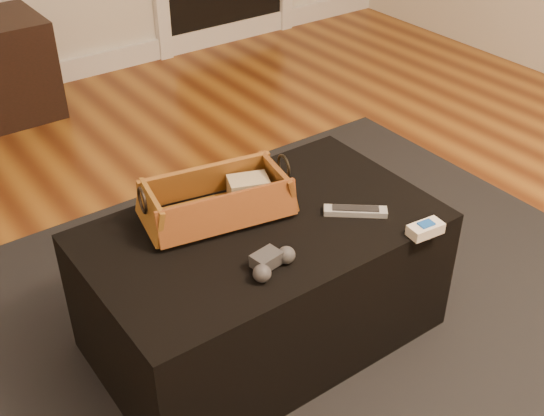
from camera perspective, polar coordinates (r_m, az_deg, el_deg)
baseboard at (r=3.97m, az=-20.00°, el=9.96°), size 5.00×0.04×0.12m
area_rug at (r=2.16m, az=0.04°, el=-11.28°), size 2.60×2.00×0.01m
ottoman at (r=2.05m, az=-0.79°, el=-6.21°), size 1.00×0.60×0.42m
tv_remote at (r=1.93m, az=-5.03°, el=-0.39°), size 0.23×0.07×0.02m
cloth_bundle at (r=1.99m, az=-1.98°, el=1.69°), size 0.14×0.12×0.06m
wicker_basket at (r=1.93m, az=-4.64°, el=0.57°), size 0.46×0.30×0.15m
game_controller at (r=1.75m, az=-0.06°, el=-4.56°), size 0.15×0.10×0.05m
silver_remote at (r=1.97m, az=6.99°, el=-0.24°), size 0.17×0.15×0.02m
cream_gadget at (r=1.92m, az=12.72°, el=-1.72°), size 0.10×0.06×0.04m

